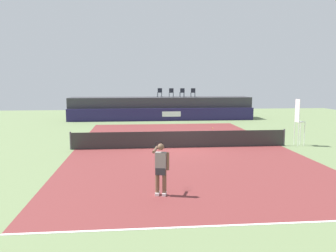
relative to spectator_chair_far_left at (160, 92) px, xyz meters
The scene contains 15 objects.
ground_plane 12.78m from the spectator_chair_far_left, 89.67° to the right, with size 48.00×48.00×0.00m, color #6B7F51.
court_inner 15.72m from the spectator_chair_far_left, 89.74° to the right, with size 12.00×22.00×0.00m, color maroon.
line_near_baseline 26.58m from the spectator_chair_far_left, 89.84° to the right, with size 12.00×0.10×0.00m, color white.
sponsor_wall 2.89m from the spectator_chair_far_left, 87.83° to the right, with size 18.00×0.22×1.20m.
spectator_platform 1.61m from the spectator_chair_far_left, 69.42° to the right, with size 18.00×2.80×2.20m, color #38383D.
spectator_chair_far_left is the anchor object (origin of this frame).
spectator_chair_left 1.21m from the spectator_chair_far_left, 21.58° to the right, with size 0.46×0.46×0.89m.
spectator_chair_center 2.27m from the spectator_chair_far_left, 12.41° to the right, with size 0.47×0.47×0.89m.
spectator_chair_right 3.35m from the spectator_chair_far_left, ahead, with size 0.47×0.47×0.89m.
umpire_chair 17.09m from the spectator_chair_far_left, 65.39° to the right, with size 0.50×0.50×2.76m.
tennis_net 15.65m from the spectator_chair_far_left, 89.74° to the right, with size 12.40×0.02×0.95m, color #2D2D2D.
net_post_near 16.80m from the spectator_chair_far_left, 111.58° to the right, with size 0.10×0.10×1.00m, color #4C4C51.
net_post_far 16.86m from the spectator_chair_far_left, 67.96° to the right, with size 0.10×0.10×1.00m, color #4C4C51.
tennis_player 23.90m from the spectator_chair_far_left, 94.07° to the right, with size 0.56×1.23×1.77m.
tennis_ball 9.06m from the spectator_chair_far_left, 64.69° to the right, with size 0.07×0.07×0.07m, color #D8EA33.
Camera 1 is at (-2.61, -19.59, 3.83)m, focal length 37.18 mm.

